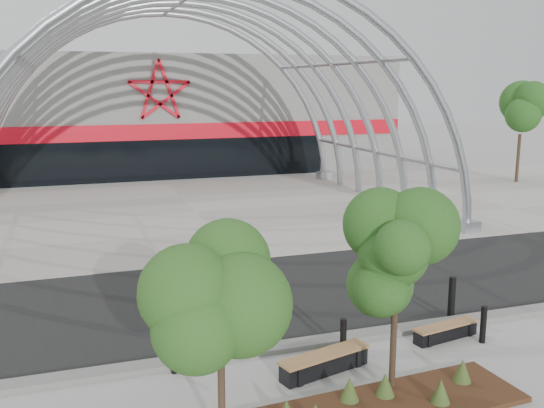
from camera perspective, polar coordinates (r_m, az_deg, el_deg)
name	(u,v)px	position (r m, az deg, el deg)	size (l,w,h in m)	color
ground	(324,338)	(15.23, 4.95, -12.48)	(140.00, 140.00, 0.00)	#9E9E99
road	(277,292)	(18.26, 0.51, -8.29)	(140.00, 7.00, 0.02)	black
forecourt	(196,212)	(29.45, -7.20, -0.77)	(60.00, 17.00, 0.04)	#A49E94
kerb	(329,340)	(15.00, 5.34, -12.63)	(60.00, 0.50, 0.12)	slate
arena_building	(145,112)	(46.59, -11.83, 8.43)	(34.00, 15.24, 8.00)	slate
vault_canopy	(196,212)	(29.45, -7.20, -0.77)	(20.80, 15.80, 20.36)	#A1A7AC
planting_bed	(385,402)	(12.38, 10.60, -17.88)	(5.56, 2.01, 0.58)	black
street_tree_0	(220,286)	(10.04, -4.95, -7.67)	(1.76, 1.76, 4.00)	#302118
street_tree_1	(397,261)	(12.04, 11.66, -5.27)	(1.62, 1.62, 3.82)	black
bench_0	(325,363)	(13.51, 4.97, -14.69)	(2.22, 1.01, 0.46)	black
bench_1	(445,332)	(15.66, 16.01, -11.48)	(1.85, 0.70, 0.38)	black
bollard_0	(174,354)	(13.53, -9.22, -13.80)	(0.14, 0.14, 0.86)	black
bollard_1	(209,331)	(14.49, -5.93, -11.77)	(0.15, 0.15, 0.94)	black
bollard_2	(343,338)	(14.12, 6.72, -12.45)	(0.15, 0.15, 0.93)	black
bollard_3	(452,298)	(16.88, 16.56, -8.44)	(0.18, 0.18, 1.14)	black
bollard_4	(483,324)	(15.63, 19.26, -10.65)	(0.15, 0.15, 0.91)	black
bg_tree_1	(522,114)	(40.74, 22.43, 7.81)	(2.70, 2.70, 5.91)	#2F2115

